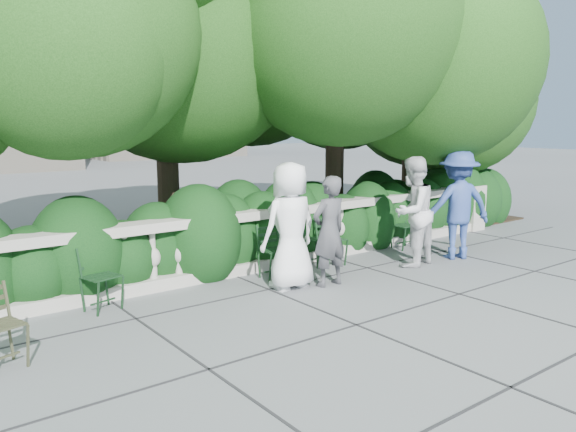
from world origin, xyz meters
TOP-DOWN VIEW (x-y plane):
  - ground at (0.00, 0.00)m, footprint 90.00×90.00m
  - balustrade at (0.00, 1.80)m, footprint 12.00×0.44m
  - shrub_hedge at (0.00, 3.00)m, footprint 15.00×2.60m
  - tree_canopy at (0.69, 3.19)m, footprint 15.04×6.52m
  - chair_a at (-2.67, 1.22)m, footprint 0.55×0.58m
  - chair_c at (-0.09, 1.10)m, footprint 0.47×0.51m
  - chair_d at (3.09, 1.26)m, footprint 0.46×0.50m
  - chair_e at (1.14, 1.15)m, footprint 0.46×0.49m
  - chair_f at (1.01, 1.30)m, footprint 0.48×0.52m
  - chair_weathered at (-4.06, 0.09)m, footprint 0.55×0.58m
  - person_businessman at (-0.19, 0.69)m, footprint 0.91×0.60m
  - person_woman_grey at (0.34, 0.45)m, footprint 0.60×0.40m
  - person_casual_man at (2.21, 0.50)m, footprint 1.01×0.85m
  - person_older_blue at (3.25, 0.36)m, footprint 1.42×1.17m

SIDE VIEW (x-z plane):
  - ground at x=0.00m, z-range 0.00..0.00m
  - shrub_hedge at x=0.00m, z-range -0.85..0.85m
  - chair_a at x=-2.67m, z-range -0.42..0.42m
  - chair_c at x=-0.09m, z-range -0.42..0.42m
  - chair_d at x=3.09m, z-range -0.42..0.42m
  - chair_e at x=1.14m, z-range -0.42..0.42m
  - chair_f at x=1.01m, z-range -0.42..0.42m
  - chair_weathered at x=-4.06m, z-range -0.42..0.42m
  - balustrade at x=0.00m, z-range -0.01..0.99m
  - person_woman_grey at x=0.34m, z-range 0.00..1.63m
  - person_casual_man at x=2.21m, z-range 0.00..1.83m
  - person_businessman at x=-0.19m, z-range 0.00..1.83m
  - person_older_blue at x=3.25m, z-range 0.00..1.91m
  - tree_canopy at x=0.69m, z-range 0.57..7.35m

